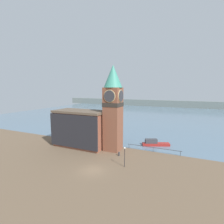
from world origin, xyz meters
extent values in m
plane|color=brown|center=(0.00, 0.00, 0.00)|extent=(160.00, 160.00, 0.00)
cube|color=slate|center=(0.00, 73.44, 0.00)|extent=(160.00, 120.00, 0.00)
cube|color=slate|center=(0.00, 113.44, 2.50)|extent=(180.00, 3.00, 5.00)
cube|color=#333338|center=(7.79, 13.19, 1.05)|extent=(12.00, 0.08, 0.08)
cylinder|color=#333338|center=(2.09, 13.19, 0.53)|extent=(0.07, 0.07, 1.05)
cylinder|color=#333338|center=(7.79, 13.19, 0.53)|extent=(0.07, 0.07, 1.05)
cylinder|color=#333338|center=(13.49, 13.19, 0.53)|extent=(0.07, 0.07, 1.05)
cube|color=brown|center=(-1.00, 10.82, 7.15)|extent=(3.58, 3.58, 14.31)
cube|color=#2D2823|center=(-1.00, 10.82, 10.55)|extent=(3.70, 3.70, 0.90)
cylinder|color=tan|center=(-1.00, 8.97, 12.48)|extent=(2.71, 0.12, 2.71)
cylinder|color=#333338|center=(-1.00, 8.88, 12.48)|extent=(2.46, 0.12, 2.46)
cylinder|color=tan|center=(0.85, 10.82, 12.48)|extent=(0.12, 2.71, 2.71)
cylinder|color=#333338|center=(0.93, 10.82, 12.48)|extent=(0.12, 2.46, 2.46)
cone|color=teal|center=(-1.00, 10.82, 16.77)|extent=(4.12, 4.12, 4.92)
cube|color=brown|center=(-9.39, 10.16, 4.17)|extent=(12.45, 5.96, 8.33)
cube|color=brown|center=(-9.39, 10.16, 8.58)|extent=(12.85, 6.36, 0.50)
cube|color=#232328|center=(-9.39, 7.03, 4.33)|extent=(12.95, 0.30, 7.67)
cube|color=maroon|center=(7.48, 17.99, 0.30)|extent=(6.75, 4.20, 0.61)
cube|color=#38383D|center=(6.39, 17.50, 1.13)|extent=(3.14, 2.23, 1.05)
cylinder|color=#2D2D33|center=(1.65, 8.02, 0.34)|extent=(0.33, 0.33, 0.68)
sphere|color=#2D2D33|center=(1.65, 8.02, 0.68)|extent=(0.35, 0.35, 0.35)
cylinder|color=black|center=(4.61, 3.51, 1.73)|extent=(0.10, 0.10, 3.47)
sphere|color=silver|center=(4.61, 3.51, 3.56)|extent=(0.32, 0.32, 0.32)
camera|label=1|loc=(15.09, -24.66, 14.15)|focal=28.00mm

